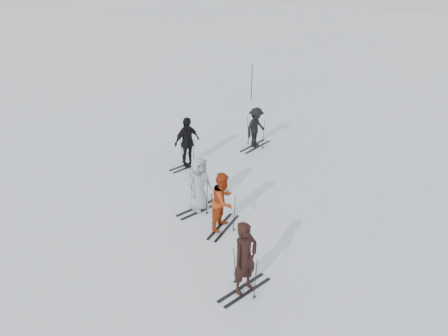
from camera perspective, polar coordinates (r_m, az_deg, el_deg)
name	(u,v)px	position (r m, az deg, el deg)	size (l,w,h in m)	color
ground	(208,206)	(14.66, -2.11, -4.97)	(120.00, 120.00, 0.00)	silver
skier_near_dark	(245,259)	(10.75, 2.78, -11.79)	(0.71, 0.47, 1.95)	black
skier_red	(223,202)	(13.08, -0.10, -4.43)	(0.90, 0.70, 1.84)	#A53812
skier_grey	(199,185)	(14.04, -3.28, -2.19)	(0.89, 0.58, 1.83)	#9FA4A8
skier_uphill_left	(187,143)	(16.99, -4.84, 3.32)	(1.17, 0.49, 2.00)	black
skier_uphill_far	(256,128)	(18.82, 4.18, 5.25)	(1.12, 0.65, 1.74)	black
skis_near_dark	(245,272)	(10.99, 2.74, -13.38)	(0.86, 1.62, 1.18)	black
skis_red	(223,211)	(13.24, -0.10, -5.62)	(0.87, 1.65, 1.20)	black
skis_grey	(199,192)	(14.17, -3.25, -3.16)	(0.94, 1.77, 1.29)	black
skis_uphill_left	(188,152)	(17.14, -4.79, 2.15)	(0.90, 1.70, 1.24)	black
skis_uphill_far	(256,132)	(18.89, 4.16, 4.67)	(0.97, 1.83, 1.33)	black
piste_marker	(252,83)	(25.26, 3.65, 11.07)	(0.04, 0.04, 2.00)	black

